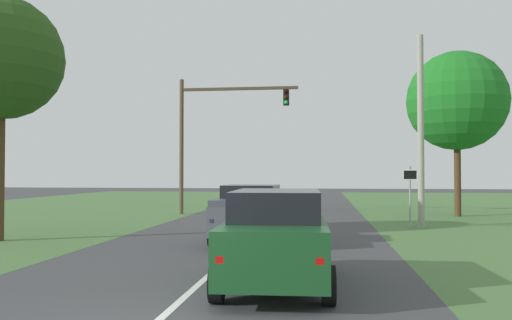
# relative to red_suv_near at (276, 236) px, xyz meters

# --- Properties ---
(ground_plane) EXTENTS (120.00, 120.00, 0.00)m
(ground_plane) POSITION_rel_red_suv_near_xyz_m (-1.66, 9.14, -1.05)
(ground_plane) COLOR #424244
(lane_centre_stripe) EXTENTS (0.16, 42.51, 0.01)m
(lane_centre_stripe) POSITION_rel_red_suv_near_xyz_m (-1.66, -1.86, -1.05)
(lane_centre_stripe) COLOR white
(lane_centre_stripe) RESTS_ON ground_plane
(red_suv_near) EXTENTS (2.40, 4.67, 2.00)m
(red_suv_near) POSITION_rel_red_suv_near_xyz_m (0.00, 0.00, 0.00)
(red_suv_near) COLOR #194C23
(red_suv_near) RESTS_ON ground_plane
(pickup_truck_lead) EXTENTS (2.37, 4.89, 1.97)m
(pickup_truck_lead) POSITION_rel_red_suv_near_xyz_m (-1.45, 6.80, -0.04)
(pickup_truck_lead) COLOR #4C515B
(pickup_truck_lead) RESTS_ON ground_plane
(traffic_light) EXTENTS (6.88, 0.40, 7.80)m
(traffic_light) POSITION_rel_red_suv_near_xyz_m (-5.44, 18.63, 4.05)
(traffic_light) COLOR brown
(traffic_light) RESTS_ON ground_plane
(keep_moving_sign) EXTENTS (0.60, 0.09, 2.65)m
(keep_moving_sign) POSITION_rel_red_suv_near_xyz_m (4.61, 11.81, 0.64)
(keep_moving_sign) COLOR gray
(keep_moving_sign) RESTS_ON ground_plane
(pine_tree_left) EXTENTS (4.35, 4.35, 8.61)m
(pine_tree_left) POSITION_rel_red_suv_near_xyz_m (-10.29, 6.13, 5.36)
(pine_tree_left) COLOR #4C351E
(pine_tree_left) RESTS_ON ground_plane
(oak_tree_right) EXTENTS (5.43, 5.43, 9.06)m
(oak_tree_right) POSITION_rel_red_suv_near_xyz_m (8.29, 18.98, 5.28)
(oak_tree_right) COLOR #4C351E
(oak_tree_right) RESTS_ON ground_plane
(utility_pole_right) EXTENTS (0.28, 0.28, 8.45)m
(utility_pole_right) POSITION_rel_red_suv_near_xyz_m (5.23, 12.72, 3.17)
(utility_pole_right) COLOR #9E998E
(utility_pole_right) RESTS_ON ground_plane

